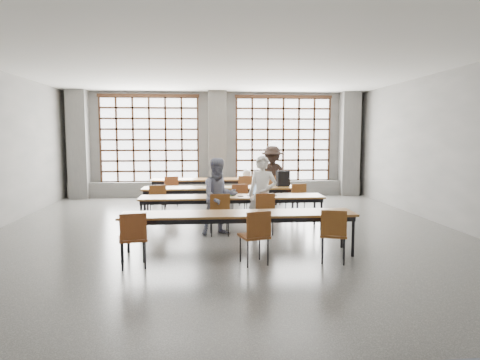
% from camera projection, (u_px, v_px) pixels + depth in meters
% --- Properties ---
extents(floor, '(11.00, 11.00, 0.00)m').
position_uv_depth(floor, '(226.00, 231.00, 9.23)').
color(floor, '#484846').
rests_on(floor, ground).
extents(ceiling, '(11.00, 11.00, 0.00)m').
position_uv_depth(ceiling, '(225.00, 65.00, 8.86)').
color(ceiling, silver).
rests_on(ceiling, floor).
extents(wall_back, '(10.00, 0.00, 10.00)m').
position_uv_depth(wall_back, '(217.00, 144.00, 14.49)').
color(wall_back, '#5F5F5D').
rests_on(wall_back, floor).
extents(wall_front, '(10.00, 0.00, 10.00)m').
position_uv_depth(wall_front, '(259.00, 171.00, 3.60)').
color(wall_front, '#5F5F5D').
rests_on(wall_front, floor).
extents(wall_right, '(0.00, 11.00, 11.00)m').
position_uv_depth(wall_right, '(451.00, 149.00, 9.47)').
color(wall_right, '#5F5F5D').
rests_on(wall_right, floor).
extents(column_left, '(0.60, 0.55, 3.50)m').
position_uv_depth(column_left, '(79.00, 145.00, 13.84)').
color(column_left, '#565653').
rests_on(column_left, floor).
extents(column_mid, '(0.60, 0.55, 3.50)m').
position_uv_depth(column_mid, '(217.00, 144.00, 14.22)').
color(column_mid, '#565653').
rests_on(column_mid, floor).
extents(column_right, '(0.60, 0.55, 3.50)m').
position_uv_depth(column_right, '(349.00, 144.00, 14.60)').
color(column_right, '#565653').
rests_on(column_right, floor).
extents(window_left, '(3.32, 0.12, 3.00)m').
position_uv_depth(window_left, '(150.00, 140.00, 14.21)').
color(window_left, white).
rests_on(window_left, wall_back).
extents(window_right, '(3.32, 0.12, 3.00)m').
position_uv_depth(window_right, '(283.00, 140.00, 14.59)').
color(window_right, white).
rests_on(window_right, wall_back).
extents(sill_ledge, '(9.80, 0.35, 0.50)m').
position_uv_depth(sill_ledge, '(218.00, 189.00, 14.45)').
color(sill_ledge, '#565653').
rests_on(sill_ledge, floor).
extents(desk_row_a, '(4.00, 0.70, 0.73)m').
position_uv_depth(desk_row_a, '(218.00, 181.00, 13.04)').
color(desk_row_a, brown).
rests_on(desk_row_a, floor).
extents(desk_row_b, '(4.00, 0.70, 0.73)m').
position_uv_depth(desk_row_b, '(222.00, 189.00, 10.97)').
color(desk_row_b, brown).
rests_on(desk_row_b, floor).
extents(desk_row_c, '(4.00, 0.70, 0.73)m').
position_uv_depth(desk_row_c, '(232.00, 199.00, 9.34)').
color(desk_row_c, brown).
rests_on(desk_row_c, floor).
extents(desk_row_d, '(4.00, 0.70, 0.73)m').
position_uv_depth(desk_row_d, '(239.00, 217.00, 7.32)').
color(desk_row_d, brown).
rests_on(desk_row_d, floor).
extents(chair_back_left, '(0.52, 0.52, 0.88)m').
position_uv_depth(chair_back_left, '(171.00, 188.00, 12.31)').
color(chair_back_left, maroon).
rests_on(chair_back_left, floor).
extents(chair_back_mid, '(0.48, 0.48, 0.88)m').
position_uv_depth(chair_back_mid, '(245.00, 187.00, 12.49)').
color(chair_back_mid, brown).
rests_on(chair_back_mid, floor).
extents(chair_back_right, '(0.51, 0.51, 0.88)m').
position_uv_depth(chair_back_right, '(273.00, 187.00, 12.57)').
color(chair_back_right, brown).
rests_on(chair_back_right, floor).
extents(chair_mid_left, '(0.52, 0.52, 0.88)m').
position_uv_depth(chair_mid_left, '(157.00, 199.00, 10.23)').
color(chair_mid_left, brown).
rests_on(chair_mid_left, floor).
extents(chair_mid_centre, '(0.44, 0.45, 0.88)m').
position_uv_depth(chair_mid_centre, '(239.00, 198.00, 10.39)').
color(chair_mid_centre, brown).
rests_on(chair_mid_centre, floor).
extents(chair_mid_right, '(0.52, 0.52, 0.88)m').
position_uv_depth(chair_mid_right, '(297.00, 197.00, 10.51)').
color(chair_mid_right, brown).
rests_on(chair_mid_right, floor).
extents(chair_front_left, '(0.43, 0.44, 0.88)m').
position_uv_depth(chair_front_left, '(220.00, 210.00, 8.70)').
color(chair_front_left, brown).
rests_on(chair_front_left, floor).
extents(chair_front_right, '(0.47, 0.47, 0.88)m').
position_uv_depth(chair_front_right, '(264.00, 209.00, 8.78)').
color(chair_front_right, brown).
rests_on(chair_front_right, floor).
extents(chair_near_left, '(0.50, 0.50, 0.88)m').
position_uv_depth(chair_near_left, '(133.00, 234.00, 6.57)').
color(chair_near_left, brown).
rests_on(chair_near_left, floor).
extents(chair_near_mid, '(0.52, 0.52, 0.88)m').
position_uv_depth(chair_near_mid, '(256.00, 232.00, 6.73)').
color(chair_near_mid, brown).
rests_on(chair_near_mid, floor).
extents(chair_near_right, '(0.53, 0.53, 0.88)m').
position_uv_depth(chair_near_right, '(334.00, 230.00, 6.84)').
color(chair_near_right, brown).
rests_on(chair_near_right, floor).
extents(student_male, '(0.69, 0.55, 1.63)m').
position_uv_depth(student_male, '(262.00, 195.00, 8.88)').
color(student_male, white).
rests_on(student_male, floor).
extents(student_female, '(0.90, 0.78, 1.59)m').
position_uv_depth(student_female, '(219.00, 196.00, 8.80)').
color(student_female, navy).
rests_on(student_female, floor).
extents(student_back, '(1.26, 0.94, 1.73)m').
position_uv_depth(student_back, '(272.00, 175.00, 12.66)').
color(student_back, black).
rests_on(student_back, floor).
extents(laptop_front, '(0.46, 0.43, 0.26)m').
position_uv_depth(laptop_front, '(258.00, 192.00, 9.48)').
color(laptop_front, silver).
rests_on(laptop_front, desk_row_c).
extents(laptop_back, '(0.44, 0.41, 0.26)m').
position_uv_depth(laptop_back, '(260.00, 176.00, 13.24)').
color(laptop_back, '#B2B3B7').
rests_on(laptop_back, desk_row_a).
extents(mouse, '(0.11, 0.09, 0.04)m').
position_uv_depth(mouse, '(275.00, 195.00, 9.39)').
color(mouse, silver).
rests_on(mouse, desk_row_c).
extents(green_box, '(0.26, 0.13, 0.09)m').
position_uv_depth(green_box, '(230.00, 193.00, 9.40)').
color(green_box, green).
rests_on(green_box, desk_row_c).
extents(phone, '(0.14, 0.09, 0.01)m').
position_uv_depth(phone, '(241.00, 196.00, 9.25)').
color(phone, black).
rests_on(phone, desk_row_c).
extents(paper_sheet_a, '(0.36, 0.32, 0.00)m').
position_uv_depth(paper_sheet_a, '(198.00, 187.00, 10.96)').
color(paper_sheet_a, silver).
rests_on(paper_sheet_a, desk_row_b).
extents(paper_sheet_b, '(0.33, 0.26, 0.00)m').
position_uv_depth(paper_sheet_b, '(210.00, 187.00, 10.88)').
color(paper_sheet_b, white).
rests_on(paper_sheet_b, desk_row_b).
extents(paper_sheet_c, '(0.35, 0.30, 0.00)m').
position_uv_depth(paper_sheet_c, '(225.00, 187.00, 10.97)').
color(paper_sheet_c, white).
rests_on(paper_sheet_c, desk_row_b).
extents(backpack, '(0.35, 0.25, 0.40)m').
position_uv_depth(backpack, '(283.00, 178.00, 11.12)').
color(backpack, black).
rests_on(backpack, desk_row_b).
extents(plastic_bag, '(0.26, 0.21, 0.29)m').
position_uv_depth(plastic_bag, '(247.00, 174.00, 13.14)').
color(plastic_bag, silver).
rests_on(plastic_bag, desk_row_a).
extents(red_pouch, '(0.21, 0.10, 0.06)m').
position_uv_depth(red_pouch, '(133.00, 235.00, 6.65)').
color(red_pouch, '#B51631').
rests_on(red_pouch, chair_near_left).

